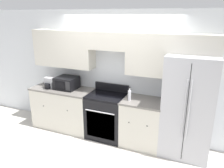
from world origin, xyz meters
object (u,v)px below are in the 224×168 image
object	(u,v)px
refrigerator	(188,107)
bottle	(129,95)
oven_range	(107,116)
microwave	(67,83)

from	to	relation	value
refrigerator	bottle	xyz separation A→B (m)	(-1.05, -0.12, 0.11)
bottle	oven_range	bearing A→B (deg)	170.26
refrigerator	bottle	world-z (taller)	refrigerator
refrigerator	bottle	bearing A→B (deg)	-173.47
oven_range	refrigerator	bearing A→B (deg)	1.16
oven_range	refrigerator	distance (m)	1.64
refrigerator	microwave	size ratio (longest dim) A/B	4.12
oven_range	microwave	distance (m)	1.14
bottle	microwave	bearing A→B (deg)	175.18
microwave	bottle	world-z (taller)	bottle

